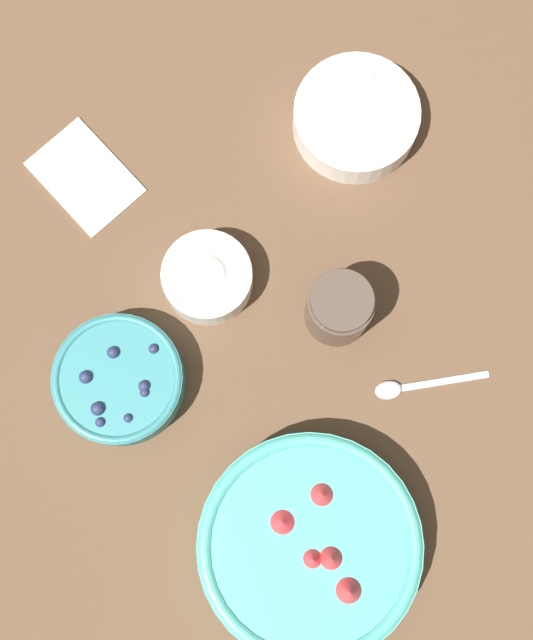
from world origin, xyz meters
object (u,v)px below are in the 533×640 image
Objects in this scene: bowl_blueberries at (119,380)px; bowl_cream at (207,277)px; jar_chocolate at (339,309)px; bowl_strawberries at (309,546)px; bowl_bananas at (357,117)px.

bowl_blueberries is 1.41× the size of bowl_cream.
jar_chocolate is at bearing -127.77° from bowl_cream.
jar_chocolate is (-0.10, -0.13, 0.01)m from bowl_cream.
bowl_strawberries is at bearing 149.44° from jar_chocolate.
bowl_bananas is (0.44, -0.26, -0.01)m from bowl_strawberries.
bowl_bananas is 1.64× the size of jar_chocolate.
bowl_strawberries is at bearing 178.02° from bowl_cream.
bowl_cream is at bearing -1.98° from bowl_strawberries.
bowl_strawberries is at bearing 150.13° from bowl_bananas.
bowl_bananas is (0.19, -0.38, 0.00)m from bowl_blueberries.
bowl_strawberries reaches higher than bowl_bananas.
bowl_cream is (0.07, -0.14, 0.00)m from bowl_blueberries.
bowl_strawberries is at bearing -153.23° from bowl_blueberries.
bowl_blueberries is 0.43m from bowl_bananas.
bowl_blueberries is 1.60× the size of jar_chocolate.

